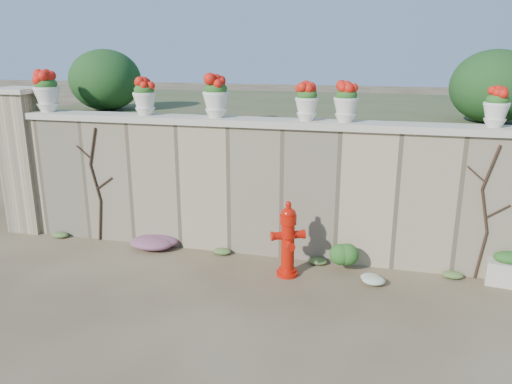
# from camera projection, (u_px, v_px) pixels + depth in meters

# --- Properties ---
(ground) EXTENTS (80.00, 80.00, 0.00)m
(ground) POSITION_uv_depth(u_px,v_px,m) (223.00, 304.00, 6.30)
(ground) COLOR #4F3C27
(ground) RESTS_ON ground
(stone_wall) EXTENTS (8.00, 0.40, 2.00)m
(stone_wall) POSITION_uv_depth(u_px,v_px,m) (258.00, 190.00, 7.70)
(stone_wall) COLOR tan
(stone_wall) RESTS_ON ground
(wall_cap) EXTENTS (8.10, 0.52, 0.10)m
(wall_cap) POSITION_uv_depth(u_px,v_px,m) (258.00, 122.00, 7.41)
(wall_cap) COLOR beige
(wall_cap) RESTS_ON stone_wall
(gate_pillar) EXTENTS (0.72, 0.72, 2.48)m
(gate_pillar) POSITION_uv_depth(u_px,v_px,m) (26.00, 160.00, 8.62)
(gate_pillar) COLOR tan
(gate_pillar) RESTS_ON ground
(raised_fill) EXTENTS (9.00, 6.00, 2.00)m
(raised_fill) POSITION_uv_depth(u_px,v_px,m) (294.00, 151.00, 10.68)
(raised_fill) COLOR #384C23
(raised_fill) RESTS_ON ground
(back_shrub_left) EXTENTS (1.30, 1.30, 1.10)m
(back_shrub_left) POSITION_uv_depth(u_px,v_px,m) (105.00, 80.00, 9.15)
(back_shrub_left) COLOR #143814
(back_shrub_left) RESTS_ON raised_fill
(back_shrub_right) EXTENTS (1.30, 1.30, 1.10)m
(back_shrub_right) POSITION_uv_depth(u_px,v_px,m) (494.00, 86.00, 7.57)
(back_shrub_right) COLOR #143814
(back_shrub_right) RESTS_ON raised_fill
(vine_left) EXTENTS (0.60, 0.04, 1.91)m
(vine_left) POSITION_uv_depth(u_px,v_px,m) (96.00, 183.00, 8.14)
(vine_left) COLOR black
(vine_left) RESTS_ON ground
(vine_right) EXTENTS (0.60, 0.04, 1.91)m
(vine_right) POSITION_uv_depth(u_px,v_px,m) (485.00, 211.00, 6.72)
(vine_right) COLOR black
(vine_right) RESTS_ON ground
(fire_hydrant) EXTENTS (0.47, 0.33, 1.09)m
(fire_hydrant) POSITION_uv_depth(u_px,v_px,m) (288.00, 239.00, 6.95)
(fire_hydrant) COLOR red
(fire_hydrant) RESTS_ON ground
(planter_box) EXTENTS (0.61, 0.41, 0.47)m
(planter_box) POSITION_uv_depth(u_px,v_px,m) (509.00, 269.00, 6.76)
(planter_box) COLOR beige
(planter_box) RESTS_ON ground
(green_shrub) EXTENTS (0.63, 0.57, 0.60)m
(green_shrub) POSITION_uv_depth(u_px,v_px,m) (344.00, 252.00, 7.13)
(green_shrub) COLOR #1E5119
(green_shrub) RESTS_ON ground
(magenta_clump) EXTENTS (0.91, 0.61, 0.24)m
(magenta_clump) POSITION_uv_depth(u_px,v_px,m) (149.00, 240.00, 8.06)
(magenta_clump) COLOR #B0238E
(magenta_clump) RESTS_ON ground
(white_flowers) EXTENTS (0.46, 0.36, 0.16)m
(white_flowers) POSITION_uv_depth(u_px,v_px,m) (376.00, 279.00, 6.80)
(white_flowers) COLOR white
(white_flowers) RESTS_ON ground
(urn_pot_0) EXTENTS (0.42, 0.42, 0.65)m
(urn_pot_0) POSITION_uv_depth(u_px,v_px,m) (47.00, 92.00, 8.16)
(urn_pot_0) COLOR silver
(urn_pot_0) RESTS_ON wall_cap
(urn_pot_1) EXTENTS (0.36, 0.36, 0.57)m
(urn_pot_1) POSITION_uv_depth(u_px,v_px,m) (145.00, 97.00, 7.75)
(urn_pot_1) COLOR silver
(urn_pot_1) RESTS_ON wall_cap
(urn_pot_2) EXTENTS (0.40, 0.40, 0.62)m
(urn_pot_2) POSITION_uv_depth(u_px,v_px,m) (216.00, 97.00, 7.47)
(urn_pot_2) COLOR silver
(urn_pot_2) RESTS_ON wall_cap
(urn_pot_3) EXTENTS (0.34, 0.34, 0.53)m
(urn_pot_3) POSITION_uv_depth(u_px,v_px,m) (307.00, 102.00, 7.15)
(urn_pot_3) COLOR silver
(urn_pot_3) RESTS_ON wall_cap
(urn_pot_4) EXTENTS (0.35, 0.35, 0.55)m
(urn_pot_4) POSITION_uv_depth(u_px,v_px,m) (346.00, 103.00, 7.01)
(urn_pot_4) COLOR silver
(urn_pot_4) RESTS_ON wall_cap
(urn_pot_5) EXTENTS (0.33, 0.33, 0.52)m
(urn_pot_5) POSITION_uv_depth(u_px,v_px,m) (496.00, 107.00, 6.55)
(urn_pot_5) COLOR silver
(urn_pot_5) RESTS_ON wall_cap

